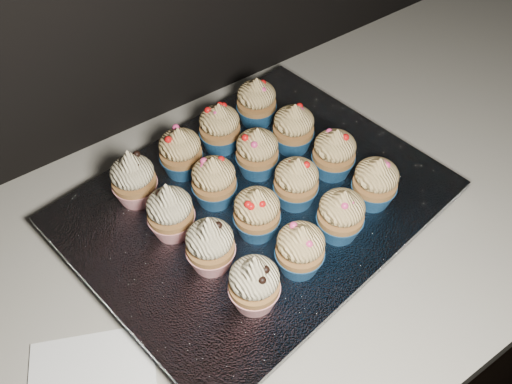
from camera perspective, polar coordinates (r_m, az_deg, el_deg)
worktop at (r=0.80m, az=-5.50°, el=-7.97°), size 2.44×0.64×0.04m
baking_tray at (r=0.83m, az=0.00°, el=-1.77°), size 0.51×0.42×0.02m
foil_lining at (r=0.81m, az=0.00°, el=-1.02°), size 0.55×0.46×0.01m
cupcake_0 at (r=0.68m, az=-0.17°, el=-9.10°), size 0.06×0.06×0.10m
cupcake_1 at (r=0.71m, az=4.44°, el=-5.71°), size 0.06×0.06×0.08m
cupcake_2 at (r=0.75m, az=8.49°, el=-2.25°), size 0.06×0.06×0.08m
cupcake_3 at (r=0.80m, az=11.83°, el=0.96°), size 0.06×0.06×0.08m
cupcake_4 at (r=0.71m, az=-4.61°, el=-5.26°), size 0.06×0.06×0.10m
cupcake_5 at (r=0.74m, az=0.09°, el=-2.09°), size 0.06×0.06×0.08m
cupcake_6 at (r=0.78m, az=4.04°, el=0.99°), size 0.06×0.06×0.08m
cupcake_7 at (r=0.83m, az=7.81°, el=3.85°), size 0.06×0.06×0.08m
cupcake_8 at (r=0.75m, az=-8.57°, el=-1.95°), size 0.06×0.06×0.10m
cupcake_9 at (r=0.78m, az=-4.22°, el=1.10°), size 0.06×0.06×0.08m
cupcake_10 at (r=0.82m, az=0.12°, el=4.00°), size 0.06×0.06×0.08m
cupcake_11 at (r=0.86m, az=3.76°, el=6.37°), size 0.06×0.06×0.08m
cupcake_12 at (r=0.80m, az=-12.15°, el=1.32°), size 0.06×0.06×0.10m
cupcake_13 at (r=0.83m, az=-7.54°, el=3.97°), size 0.06×0.06×0.08m
cupcake_14 at (r=0.86m, az=-3.64°, el=6.43°), size 0.06×0.06×0.08m
cupcake_15 at (r=0.90m, az=0.05°, el=8.98°), size 0.06×0.06×0.08m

